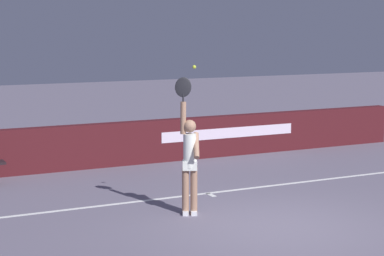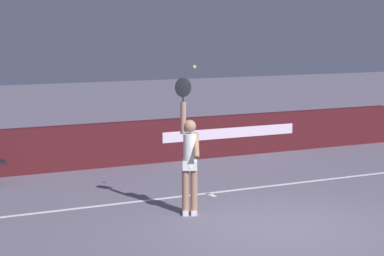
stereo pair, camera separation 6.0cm
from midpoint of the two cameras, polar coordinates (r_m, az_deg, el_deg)
name	(u,v)px [view 2 (the right image)]	position (r m, az deg, el deg)	size (l,w,h in m)	color
ground_plane	(280,227)	(11.49, 7.43, -8.12)	(60.00, 60.00, 0.00)	slate
court_lines	(286,230)	(11.36, 7.88, -8.31)	(10.33, 5.66, 0.00)	white
back_wall	(144,142)	(16.57, -3.88, -1.16)	(14.62, 0.29, 1.02)	#47141A
tennis_player	(189,158)	(11.95, -0.07, -2.51)	(0.45, 0.45, 2.40)	#9E755C
tennis_ball	(194,67)	(11.90, 0.34, 5.04)	(0.06, 0.06, 0.06)	#D0E738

